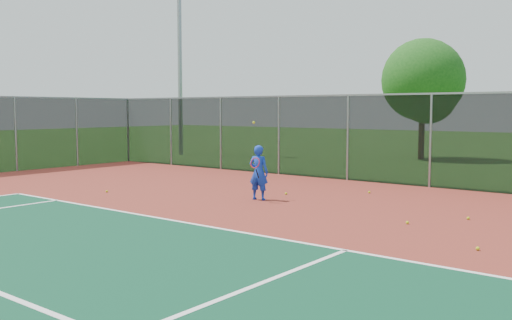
{
  "coord_description": "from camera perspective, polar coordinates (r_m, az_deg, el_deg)",
  "views": [
    {
      "loc": [
        6.89,
        -5.76,
        2.52
      ],
      "look_at": [
        -1.6,
        5.0,
        1.3
      ],
      "focal_mm": 40.0,
      "sensor_mm": 36.0,
      "label": 1
    }
  ],
  "objects": [
    {
      "name": "practice_ball_3",
      "position": [
        17.37,
        11.26,
        -3.17
      ],
      "size": [
        0.07,
        0.07,
        0.07
      ],
      "primitive_type": "sphere",
      "color": "#B6CB17",
      "rests_on": "court_apron"
    },
    {
      "name": "tennis_player",
      "position": [
        15.73,
        0.26,
        -1.25
      ],
      "size": [
        0.63,
        0.66,
        2.17
      ],
      "color": "#143BC4",
      "rests_on": "court_apron"
    },
    {
      "name": "court_apron",
      "position": [
        10.68,
        -3.26,
        -8.52
      ],
      "size": [
        30.0,
        20.0,
        0.02
      ],
      "primitive_type": "cube",
      "color": "maroon",
      "rests_on": "ground"
    },
    {
      "name": "practice_ball_5",
      "position": [
        10.97,
        21.29,
        -8.25
      ],
      "size": [
        0.07,
        0.07,
        0.07
      ],
      "primitive_type": "sphere",
      "color": "#B6CB17",
      "rests_on": "court_apron"
    },
    {
      "name": "practice_ball_2",
      "position": [
        13.87,
        20.45,
        -5.48
      ],
      "size": [
        0.07,
        0.07,
        0.07
      ],
      "primitive_type": "sphere",
      "color": "#B6CB17",
      "rests_on": "court_apron"
    },
    {
      "name": "ground",
      "position": [
        9.33,
        -11.57,
        -10.69
      ],
      "size": [
        120.0,
        120.0,
        0.0
      ],
      "primitive_type": "plane",
      "color": "#295F1B",
      "rests_on": "ground"
    },
    {
      "name": "tree_back_left",
      "position": [
        29.91,
        16.46,
        7.33
      ],
      "size": [
        4.13,
        4.13,
        6.06
      ],
      "color": "#3C2515",
      "rests_on": "ground"
    },
    {
      "name": "practice_ball_1",
      "position": [
        17.79,
        -14.69,
        -3.05
      ],
      "size": [
        0.07,
        0.07,
        0.07
      ],
      "primitive_type": "sphere",
      "color": "#B6CB17",
      "rests_on": "court_apron"
    },
    {
      "name": "practice_ball_0",
      "position": [
        12.95,
        14.9,
        -6.06
      ],
      "size": [
        0.07,
        0.07,
        0.07
      ],
      "primitive_type": "sphere",
      "color": "#B6CB17",
      "rests_on": "court_apron"
    },
    {
      "name": "practice_ball_8",
      "position": [
        16.79,
        3.02,
        -3.37
      ],
      "size": [
        0.07,
        0.07,
        0.07
      ],
      "primitive_type": "sphere",
      "color": "#B6CB17",
      "rests_on": "court_apron"
    },
    {
      "name": "fence_back",
      "position": [
        19.08,
        17.06,
        1.99
      ],
      "size": [
        30.0,
        0.06,
        3.03
      ],
      "color": "black",
      "rests_on": "court_apron"
    },
    {
      "name": "floodlight_nw",
      "position": [
        32.22,
        -7.65,
        12.4
      ],
      "size": [
        0.9,
        0.4,
        11.75
      ],
      "color": "gray",
      "rests_on": "ground"
    }
  ]
}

